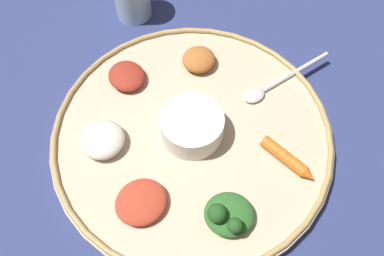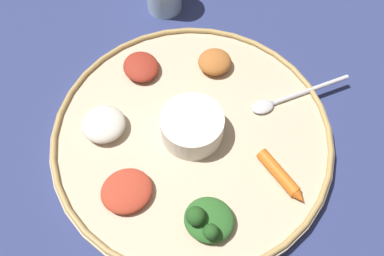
{
  "view_description": "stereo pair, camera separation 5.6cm",
  "coord_description": "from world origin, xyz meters",
  "px_view_note": "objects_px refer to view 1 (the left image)",
  "views": [
    {
      "loc": [
        0.15,
        -0.24,
        0.52
      ],
      "look_at": [
        0.0,
        0.0,
        0.03
      ],
      "focal_mm": 37.93,
      "sensor_mm": 36.0,
      "label": 1
    },
    {
      "loc": [
        0.19,
        -0.21,
        0.52
      ],
      "look_at": [
        0.0,
        0.0,
        0.03
      ],
      "focal_mm": 37.93,
      "sensor_mm": 36.0,
      "label": 2
    }
  ],
  "objects_px": {
    "center_bowl": "(192,126)",
    "spoon": "(274,84)",
    "carrot_near_spoon": "(287,159)",
    "greens_pile": "(227,215)"
  },
  "relations": [
    {
      "from": "center_bowl",
      "to": "spoon",
      "type": "bearing_deg",
      "value": 65.24
    },
    {
      "from": "spoon",
      "to": "carrot_near_spoon",
      "type": "xyz_separation_m",
      "value": [
        0.07,
        -0.11,
        0.0
      ]
    },
    {
      "from": "greens_pile",
      "to": "carrot_near_spoon",
      "type": "distance_m",
      "value": 0.12
    },
    {
      "from": "center_bowl",
      "to": "greens_pile",
      "type": "bearing_deg",
      "value": -38.97
    },
    {
      "from": "center_bowl",
      "to": "spoon",
      "type": "xyz_separation_m",
      "value": [
        0.06,
        0.14,
        -0.02
      ]
    },
    {
      "from": "spoon",
      "to": "greens_pile",
      "type": "height_order",
      "value": "greens_pile"
    },
    {
      "from": "center_bowl",
      "to": "carrot_near_spoon",
      "type": "height_order",
      "value": "center_bowl"
    },
    {
      "from": "center_bowl",
      "to": "greens_pile",
      "type": "distance_m",
      "value": 0.13
    },
    {
      "from": "greens_pile",
      "to": "center_bowl",
      "type": "bearing_deg",
      "value": 141.03
    },
    {
      "from": "spoon",
      "to": "carrot_near_spoon",
      "type": "distance_m",
      "value": 0.13
    }
  ]
}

